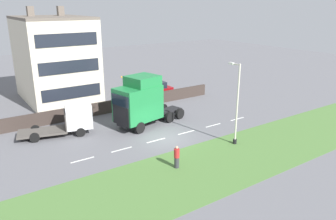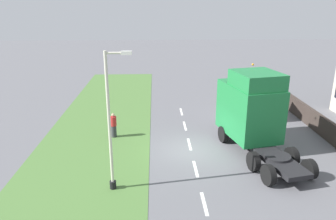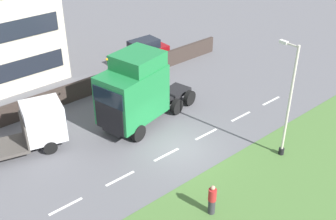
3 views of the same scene
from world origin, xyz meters
name	(u,v)px [view 1 (image 1 of 3)]	position (x,y,z in m)	size (l,w,h in m)	color
ground_plane	(165,138)	(0.00, 0.00, 0.00)	(120.00, 120.00, 0.00)	slate
grass_verge	(212,165)	(-6.00, 0.00, 0.01)	(7.00, 44.00, 0.01)	#4C7538
lane_markings	(172,136)	(0.00, -0.70, 0.00)	(0.16, 17.80, 0.00)	white
boundary_wall	(118,105)	(9.00, 0.00, 0.66)	(0.25, 24.00, 1.32)	#382D28
building_block	(55,59)	(17.62, 3.72, 4.82)	(10.48, 7.50, 10.72)	beige
lorry_cab	(140,102)	(3.59, 0.29, 2.41)	(4.02, 7.67, 4.92)	black
flatbed_truck	(73,118)	(5.46, 6.04, 1.43)	(3.58, 6.52, 2.71)	silver
parked_car	(155,91)	(10.70, -5.75, 1.00)	(1.91, 4.25, 2.06)	maroon
lamp_post	(236,108)	(-4.12, -4.08, 3.06)	(1.27, 0.31, 6.60)	black
pedestrian	(177,157)	(-4.88, 2.27, 0.81)	(0.39, 0.39, 1.65)	#333338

